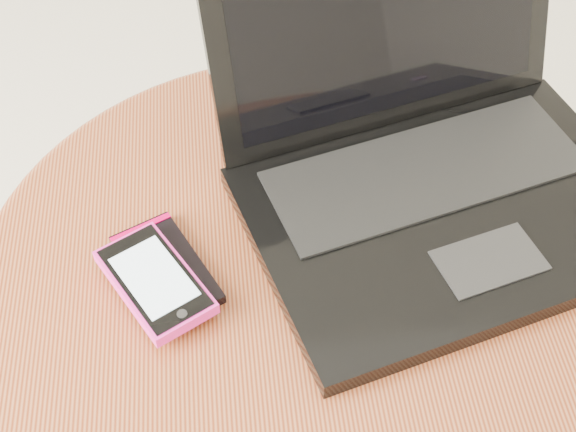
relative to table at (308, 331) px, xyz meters
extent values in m
cylinder|color=#59301B|center=(0.00, 0.00, -0.15)|extent=(0.11, 0.11, 0.47)
cylinder|color=maroon|center=(0.00, 0.00, 0.10)|extent=(0.63, 0.63, 0.03)
torus|color=maroon|center=(0.00, 0.00, 0.10)|extent=(0.67, 0.67, 0.03)
cube|color=black|center=(0.15, 0.04, 0.12)|extent=(0.45, 0.37, 0.02)
cube|color=black|center=(0.13, 0.10, 0.13)|extent=(0.35, 0.20, 0.00)
cube|color=black|center=(0.17, -0.03, 0.13)|extent=(0.11, 0.08, 0.00)
cube|color=black|center=(0.10, 0.21, 0.25)|extent=(0.39, 0.17, 0.23)
cube|color=black|center=(0.10, 0.20, 0.25)|extent=(0.34, 0.15, 0.20)
cube|color=black|center=(-0.14, 0.01, 0.12)|extent=(0.11, 0.14, 0.01)
cube|color=#C50044|center=(-0.16, 0.06, 0.12)|extent=(0.06, 0.03, 0.00)
cube|color=#EE259D|center=(-0.15, -0.02, 0.13)|extent=(0.12, 0.14, 0.01)
cube|color=black|center=(-0.15, -0.02, 0.14)|extent=(0.11, 0.13, 0.00)
cube|color=silver|center=(-0.15, -0.02, 0.14)|extent=(0.09, 0.10, 0.00)
cylinder|color=black|center=(-0.12, -0.06, 0.14)|extent=(0.01, 0.01, 0.00)
camera|label=1|loc=(-0.07, -0.47, 0.74)|focal=50.65mm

